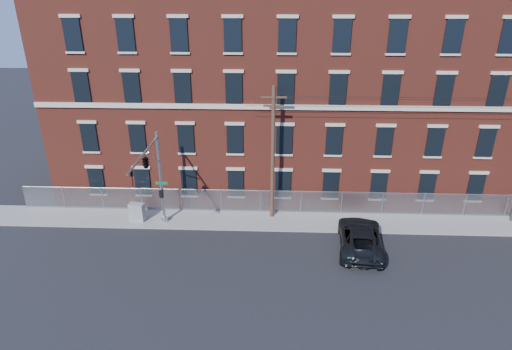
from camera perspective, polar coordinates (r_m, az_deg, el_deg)
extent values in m
plane|color=black|center=(28.48, -2.08, -11.05)|extent=(140.00, 140.00, 0.00)
cube|color=gray|center=(34.13, 19.22, -6.04)|extent=(65.00, 3.00, 0.12)
cube|color=maroon|center=(39.53, 17.27, 10.62)|extent=(55.00, 14.00, 16.00)
cube|color=#C0B5A0|center=(32.85, 20.25, 8.27)|extent=(55.00, 0.18, 0.35)
cube|color=black|center=(36.10, -20.37, -0.75)|extent=(1.20, 0.10, 2.20)
cube|color=black|center=(34.86, -21.19, 4.65)|extent=(1.20, 0.10, 2.20)
cube|color=black|center=(33.92, -22.14, 10.71)|extent=(1.20, 0.10, 2.20)
cube|color=black|center=(33.41, -23.11, 16.71)|extent=(1.20, 0.10, 2.20)
cube|color=black|center=(34.86, -14.79, -0.87)|extent=(1.20, 0.10, 2.20)
cube|color=black|center=(33.58, -15.42, 4.73)|extent=(1.20, 0.10, 2.20)
cube|color=black|center=(32.61, -16.14, 11.05)|extent=(1.20, 0.10, 2.20)
cube|color=black|center=(32.07, -16.89, 17.32)|extent=(1.20, 0.10, 2.20)
cube|color=black|center=(33.98, -8.86, -1.00)|extent=(1.20, 0.10, 2.20)
cube|color=black|center=(32.66, -9.25, 4.75)|extent=(1.20, 0.10, 2.20)
cube|color=black|center=(31.66, -9.71, 11.27)|extent=(1.20, 0.10, 2.20)
cube|color=black|center=(31.11, -10.18, 17.76)|extent=(1.20, 0.10, 2.20)
cube|color=black|center=(33.48, -2.69, -1.11)|extent=(1.20, 0.10, 2.20)
cube|color=black|center=(32.14, -2.81, 4.73)|extent=(1.20, 0.10, 2.20)
cube|color=black|center=(31.12, -2.95, 11.36)|extent=(1.20, 0.10, 2.20)
cube|color=black|center=(30.56, -3.10, 17.97)|extent=(1.20, 0.10, 2.20)
cube|color=black|center=(33.37, 3.60, -1.22)|extent=(1.20, 0.10, 2.20)
cube|color=black|center=(32.03, 3.76, 4.64)|extent=(1.20, 0.10, 2.20)
cube|color=black|center=(31.01, 3.95, 11.29)|extent=(1.20, 0.10, 2.20)
cube|color=black|center=(30.45, 4.14, 17.92)|extent=(1.20, 0.10, 2.20)
cube|color=black|center=(33.67, 9.85, -1.31)|extent=(1.20, 0.10, 2.20)
cube|color=black|center=(32.34, 10.29, 4.49)|extent=(1.20, 0.10, 2.20)
cube|color=black|center=(31.33, 10.79, 11.07)|extent=(1.20, 0.10, 2.20)
cube|color=black|center=(30.77, 11.32, 17.61)|extent=(1.20, 0.10, 2.20)
cube|color=black|center=(34.36, 15.92, -1.38)|extent=(1.20, 0.10, 2.20)
cube|color=black|center=(33.06, 16.61, 4.29)|extent=(1.20, 0.10, 2.20)
cube|color=black|center=(32.07, 17.40, 10.70)|extent=(1.20, 0.10, 2.20)
cube|color=black|center=(31.52, 18.22, 17.07)|extent=(1.20, 0.10, 2.20)
cube|color=black|center=(35.41, 21.69, -1.43)|extent=(1.20, 0.10, 2.20)
cube|color=black|center=(34.15, 22.59, 4.05)|extent=(1.20, 0.10, 2.20)
cube|color=black|center=(33.19, 23.61, 10.23)|extent=(1.20, 0.10, 2.20)
cube|color=black|center=(32.67, 24.67, 16.34)|extent=(1.20, 0.10, 2.20)
cube|color=black|center=(36.81, 27.08, -1.47)|extent=(1.20, 0.10, 2.20)
cube|color=black|center=(35.59, 28.14, 3.79)|extent=(1.20, 0.10, 2.20)
cube|color=black|center=(34.68, 29.34, 9.69)|extent=(1.20, 0.10, 2.20)
cube|color=black|center=(34.17, 30.57, 15.50)|extent=(1.20, 0.10, 2.20)
cube|color=#A5A8AD|center=(34.79, 18.87, -3.61)|extent=(59.00, 0.02, 1.80)
cylinder|color=#9EA0A5|center=(34.40, 19.06, -2.28)|extent=(59.00, 0.04, 0.04)
cylinder|color=#9EA0A5|center=(38.57, -28.27, -2.56)|extent=(0.06, 0.06, 1.85)
cylinder|color=#9EA0A5|center=(37.10, -24.13, -2.73)|extent=(0.06, 0.06, 1.85)
cylinder|color=#9EA0A5|center=(35.84, -19.66, -2.91)|extent=(0.06, 0.06, 1.85)
cylinder|color=#9EA0A5|center=(34.81, -14.90, -3.08)|extent=(0.06, 0.06, 1.85)
cylinder|color=#9EA0A5|center=(34.04, -9.89, -3.23)|extent=(0.06, 0.06, 1.85)
cylinder|color=#9EA0A5|center=(33.53, -4.69, -3.37)|extent=(0.06, 0.06, 1.85)
cylinder|color=#9EA0A5|center=(33.31, 0.63, -3.47)|extent=(0.06, 0.06, 1.85)
cylinder|color=#9EA0A5|center=(33.38, 5.98, -3.55)|extent=(0.06, 0.06, 1.85)
cylinder|color=#9EA0A5|center=(33.74, 11.26, -3.60)|extent=(0.06, 0.06, 1.85)
cylinder|color=#9EA0A5|center=(34.37, 16.38, -3.62)|extent=(0.06, 0.06, 1.85)
cylinder|color=#9EA0A5|center=(35.27, 21.29, -3.61)|extent=(0.06, 0.06, 1.85)
cylinder|color=#9EA0A5|center=(36.41, 25.92, -3.57)|extent=(0.06, 0.06, 1.85)
cylinder|color=#9EA0A5|center=(37.77, 30.24, -3.52)|extent=(0.06, 0.06, 1.85)
cylinder|color=#9EA0A5|center=(31.57, -12.50, -0.44)|extent=(0.22, 0.22, 7.00)
cylinder|color=#9EA0A5|center=(33.02, -12.00, -5.68)|extent=(0.50, 0.50, 0.40)
cylinder|color=#9EA0A5|center=(27.53, -14.66, 2.70)|extent=(0.14, 6.50, 0.14)
cylinder|color=#9EA0A5|center=(29.71, -13.40, 2.32)|extent=(0.08, 2.18, 1.56)
cube|color=#0C592D|center=(31.55, -12.43, -1.05)|extent=(0.90, 0.03, 0.22)
cube|color=black|center=(31.81, -12.43, -2.43)|extent=(0.25, 0.25, 0.60)
imported|color=black|center=(25.49, -16.09, -0.51)|extent=(0.16, 0.20, 1.00)
imported|color=black|center=(27.95, -14.41, 1.83)|extent=(0.53, 2.48, 1.00)
cylinder|color=#4B3325|center=(30.99, 2.23, 2.67)|extent=(0.28, 0.28, 10.00)
cube|color=#4B3325|center=(29.75, 2.36, 10.25)|extent=(1.80, 0.12, 0.12)
cube|color=#4B3325|center=(29.89, 2.34, 9.13)|extent=(1.40, 0.12, 0.12)
imported|color=black|center=(29.91, 13.64, -8.02)|extent=(3.40, 6.26, 1.66)
cube|color=gray|center=(33.36, -15.46, -4.76)|extent=(1.19, 0.74, 1.39)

